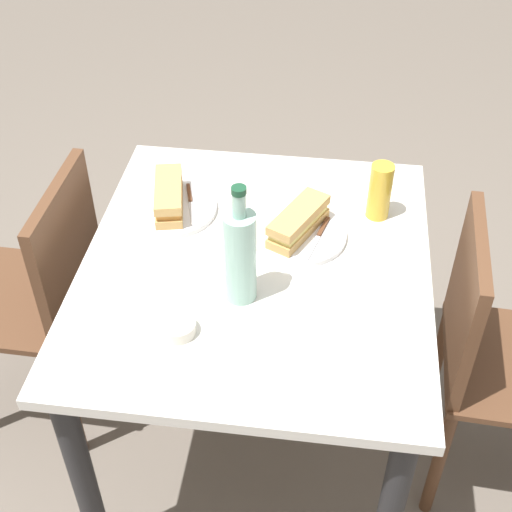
{
  "coord_description": "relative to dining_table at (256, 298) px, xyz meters",
  "views": [
    {
      "loc": [
        1.3,
        0.17,
        1.91
      ],
      "look_at": [
        0.0,
        0.0,
        0.77
      ],
      "focal_mm": 49.85,
      "sensor_mm": 36.0,
      "label": 1
    }
  ],
  "objects": [
    {
      "name": "paper_napkin",
      "position": [
        0.25,
        0.23,
        0.13
      ],
      "size": [
        0.16,
        0.16,
        0.0
      ],
      "primitive_type": "cube",
      "rotation": [
        0.0,
        0.0,
        0.14
      ],
      "color": "white",
      "rests_on": "dining_table"
    },
    {
      "name": "baguette_sandwich_far",
      "position": [
        -0.18,
        -0.26,
        0.17
      ],
      "size": [
        0.21,
        0.11,
        0.07
      ],
      "color": "tan",
      "rests_on": "plate_far"
    },
    {
      "name": "beer_glass",
      "position": [
        -0.23,
        0.3,
        0.2
      ],
      "size": [
        0.06,
        0.06,
        0.16
      ],
      "primitive_type": "cylinder",
      "color": "gold",
      "rests_on": "dining_table"
    },
    {
      "name": "plate_far",
      "position": [
        -0.18,
        -0.26,
        0.13
      ],
      "size": [
        0.25,
        0.25,
        0.01
      ],
      "primitive_type": "cylinder",
      "color": "white",
      "rests_on": "dining_table"
    },
    {
      "name": "knife_far",
      "position": [
        -0.2,
        -0.2,
        0.14
      ],
      "size": [
        0.18,
        0.06,
        0.01
      ],
      "color": "silver",
      "rests_on": "plate_far"
    },
    {
      "name": "plate_near",
      "position": [
        -0.11,
        0.09,
        0.13
      ],
      "size": [
        0.25,
        0.25,
        0.01
      ],
      "primitive_type": "cylinder",
      "color": "white",
      "rests_on": "dining_table"
    },
    {
      "name": "chair_far",
      "position": [
        -0.0,
        0.62,
        -0.12
      ],
      "size": [
        0.42,
        0.42,
        0.87
      ],
      "color": "brown",
      "rests_on": "ground"
    },
    {
      "name": "water_bottle",
      "position": [
        0.12,
        -0.02,
        0.25
      ],
      "size": [
        0.07,
        0.07,
        0.31
      ],
      "color": "#99C6B7",
      "rests_on": "dining_table"
    },
    {
      "name": "dining_table",
      "position": [
        0.0,
        0.0,
        0.0
      ],
      "size": [
        0.97,
        0.86,
        0.75
      ],
      "color": "silver",
      "rests_on": "ground"
    },
    {
      "name": "ground_plane",
      "position": [
        0.0,
        0.0,
        -0.62
      ],
      "size": [
        8.0,
        8.0,
        0.0
      ],
      "primitive_type": "plane",
      "color": "#6B6056"
    },
    {
      "name": "olive_bowl",
      "position": [
        0.25,
        -0.14,
        0.14
      ],
      "size": [
        0.08,
        0.08,
        0.03
      ],
      "primitive_type": "cylinder",
      "color": "silver",
      "rests_on": "dining_table"
    },
    {
      "name": "chair_near",
      "position": [
        -0.07,
        -0.62,
        -0.12
      ],
      "size": [
        0.41,
        0.41,
        0.87
      ],
      "color": "brown",
      "rests_on": "ground"
    },
    {
      "name": "baguette_sandwich_near",
      "position": [
        -0.11,
        0.09,
        0.17
      ],
      "size": [
        0.21,
        0.15,
        0.07
      ],
      "color": "tan",
      "rests_on": "plate_near"
    },
    {
      "name": "knife_near",
      "position": [
        -0.1,
        0.15,
        0.14
      ],
      "size": [
        0.18,
        0.06,
        0.01
      ],
      "color": "silver",
      "rests_on": "plate_near"
    }
  ]
}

